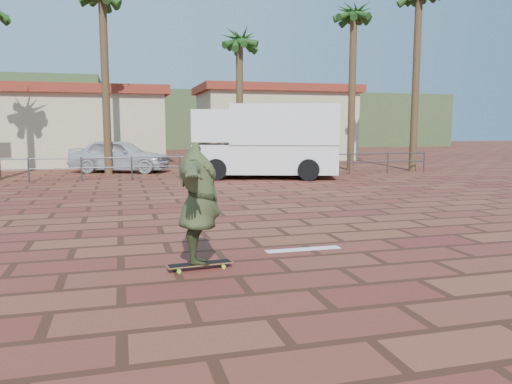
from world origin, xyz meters
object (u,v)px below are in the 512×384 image
(longboard, at_px, (200,264))
(campervan, at_px, (267,140))
(skateboarder, at_px, (199,204))
(car_white, at_px, (244,160))
(car_silver, at_px, (120,156))

(longboard, distance_m, campervan, 14.48)
(skateboarder, xyz_separation_m, car_white, (4.42, 14.98, -0.33))
(campervan, xyz_separation_m, car_silver, (-6.22, 4.52, -0.85))
(skateboarder, bearing_deg, longboard, -36.42)
(longboard, bearing_deg, car_silver, 87.82)
(car_silver, bearing_deg, campervan, -104.47)
(longboard, relative_size, campervan, 0.16)
(campervan, distance_m, car_silver, 7.73)
(car_white, bearing_deg, longboard, 155.57)
(longboard, relative_size, car_white, 0.24)
(campervan, bearing_deg, car_white, 130.80)
(skateboarder, height_order, campervan, campervan)
(skateboarder, xyz_separation_m, car_silver, (-1.16, 17.98, -0.22))
(longboard, xyz_separation_m, car_white, (4.42, 14.98, 0.63))
(car_silver, relative_size, car_white, 1.12)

